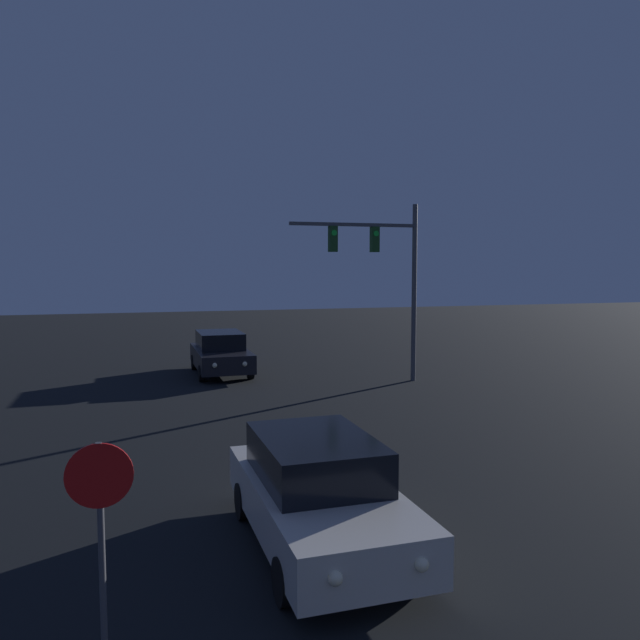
# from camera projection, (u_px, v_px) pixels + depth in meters

# --- Properties ---
(car_near) EXTENTS (2.08, 4.67, 1.65)m
(car_near) POSITION_uv_depth(u_px,v_px,m) (319.00, 492.00, 9.43)
(car_near) COLOR beige
(car_near) RESTS_ON ground_plane
(car_far) EXTENTS (2.04, 4.65, 1.65)m
(car_far) POSITION_uv_depth(u_px,v_px,m) (221.00, 353.00, 24.50)
(car_far) COLOR black
(car_far) RESTS_ON ground_plane
(traffic_signal_mast) EXTENTS (4.79, 0.30, 6.47)m
(traffic_signal_mast) POSITION_uv_depth(u_px,v_px,m) (385.00, 264.00, 22.43)
(traffic_signal_mast) COLOR #4C4C51
(traffic_signal_mast) RESTS_ON ground_plane
(stop_sign) EXTENTS (0.67, 0.07, 2.47)m
(stop_sign) POSITION_uv_depth(u_px,v_px,m) (101.00, 516.00, 6.35)
(stop_sign) COLOR #4C4C51
(stop_sign) RESTS_ON ground_plane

